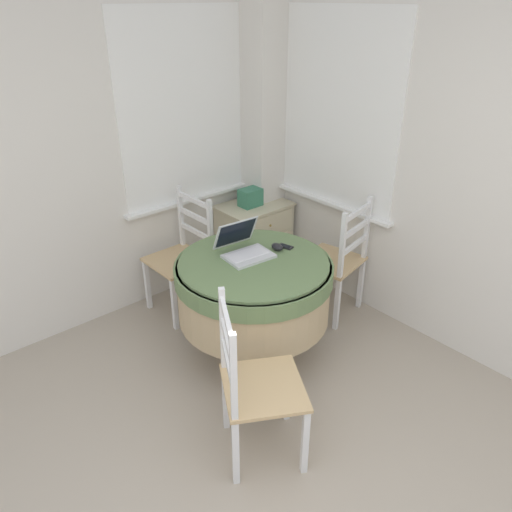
{
  "coord_description": "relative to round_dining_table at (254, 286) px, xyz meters",
  "views": [
    {
      "loc": [
        -0.68,
        -0.56,
        2.25
      ],
      "look_at": [
        1.3,
        1.71,
        0.67
      ],
      "focal_mm": 35.0,
      "sensor_mm": 36.0,
      "label": 1
    }
  ],
  "objects": [
    {
      "name": "corner_cabinet",
      "position": [
        0.78,
        0.9,
        -0.23
      ],
      "size": [
        0.6,
        0.44,
        0.65
      ],
      "color": "beige",
      "rests_on": "ground_plane"
    },
    {
      "name": "storage_box",
      "position": [
        0.75,
        0.91,
        0.17
      ],
      "size": [
        0.18,
        0.13,
        0.15
      ],
      "color": "#387A5B",
      "rests_on": "corner_cabinet"
    },
    {
      "name": "corner_room_shell",
      "position": [
        0.15,
        0.17,
        0.72
      ],
      "size": [
        4.52,
        4.57,
        2.55
      ],
      "color": "silver",
      "rests_on": "ground_plane"
    },
    {
      "name": "cell_phone",
      "position": [
        0.29,
        0.01,
        0.19
      ],
      "size": [
        0.07,
        0.11,
        0.01
      ],
      "color": "black",
      "rests_on": "round_dining_table"
    },
    {
      "name": "dining_chair_camera_near",
      "position": [
        -0.54,
        -0.63,
        -0.1
      ],
      "size": [
        0.58,
        0.58,
        0.95
      ],
      "color": "tan",
      "rests_on": "ground_plane"
    },
    {
      "name": "computer_mouse",
      "position": [
        0.22,
        0.02,
        0.21
      ],
      "size": [
        0.06,
        0.09,
        0.05
      ],
      "color": "black",
      "rests_on": "round_dining_table"
    },
    {
      "name": "round_dining_table",
      "position": [
        0.0,
        0.0,
        0.0
      ],
      "size": [
        1.02,
        1.02,
        0.75
      ],
      "color": "#4C3D2D",
      "rests_on": "ground_plane"
    },
    {
      "name": "laptop",
      "position": [
        0.01,
        0.11,
        0.23
      ],
      "size": [
        0.33,
        0.34,
        0.22
      ],
      "color": "silver",
      "rests_on": "round_dining_table"
    },
    {
      "name": "dining_chair_near_right_window",
      "position": [
        0.83,
        -0.0,
        -0.1
      ],
      "size": [
        0.51,
        0.49,
        0.95
      ],
      "color": "tan",
      "rests_on": "ground_plane"
    },
    {
      "name": "dining_chair_near_back_window",
      "position": [
        -0.02,
        0.82,
        -0.1
      ],
      "size": [
        0.42,
        0.44,
        0.95
      ],
      "color": "tan",
      "rests_on": "ground_plane"
    }
  ]
}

